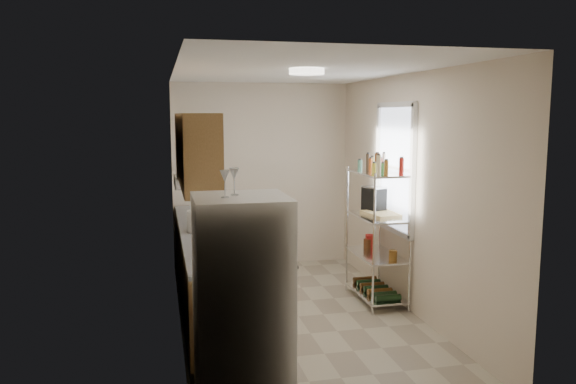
{
  "coord_description": "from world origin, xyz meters",
  "views": [
    {
      "loc": [
        -1.41,
        -5.63,
        2.16
      ],
      "look_at": [
        -0.06,
        0.25,
        1.32
      ],
      "focal_mm": 35.0,
      "sensor_mm": 36.0,
      "label": 1
    }
  ],
  "objects_px": {
    "rice_cooker": "(200,221)",
    "frying_pan_large": "(207,226)",
    "cutting_board": "(383,214)",
    "espresso_machine": "(374,199)",
    "refrigerator": "(242,307)"
  },
  "relations": [
    {
      "from": "rice_cooker",
      "to": "espresso_machine",
      "type": "height_order",
      "value": "espresso_machine"
    },
    {
      "from": "rice_cooker",
      "to": "espresso_machine",
      "type": "xyz_separation_m",
      "value": [
        2.06,
        0.15,
        0.15
      ]
    },
    {
      "from": "rice_cooker",
      "to": "frying_pan_large",
      "type": "height_order",
      "value": "rice_cooker"
    },
    {
      "from": "frying_pan_large",
      "to": "cutting_board",
      "type": "relative_size",
      "value": 0.61
    },
    {
      "from": "refrigerator",
      "to": "cutting_board",
      "type": "distance_m",
      "value": 2.89
    },
    {
      "from": "rice_cooker",
      "to": "espresso_machine",
      "type": "bearing_deg",
      "value": 4.14
    },
    {
      "from": "rice_cooker",
      "to": "espresso_machine",
      "type": "distance_m",
      "value": 2.07
    },
    {
      "from": "rice_cooker",
      "to": "refrigerator",
      "type": "bearing_deg",
      "value": -86.58
    },
    {
      "from": "refrigerator",
      "to": "frying_pan_large",
      "type": "bearing_deg",
      "value": 91.14
    },
    {
      "from": "frying_pan_large",
      "to": "espresso_machine",
      "type": "relative_size",
      "value": 0.92
    },
    {
      "from": "refrigerator",
      "to": "rice_cooker",
      "type": "height_order",
      "value": "refrigerator"
    },
    {
      "from": "rice_cooker",
      "to": "cutting_board",
      "type": "relative_size",
      "value": 0.61
    },
    {
      "from": "frying_pan_large",
      "to": "cutting_board",
      "type": "bearing_deg",
      "value": -6.51
    },
    {
      "from": "cutting_board",
      "to": "frying_pan_large",
      "type": "bearing_deg",
      "value": 172.41
    },
    {
      "from": "rice_cooker",
      "to": "espresso_machine",
      "type": "relative_size",
      "value": 0.92
    }
  ]
}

